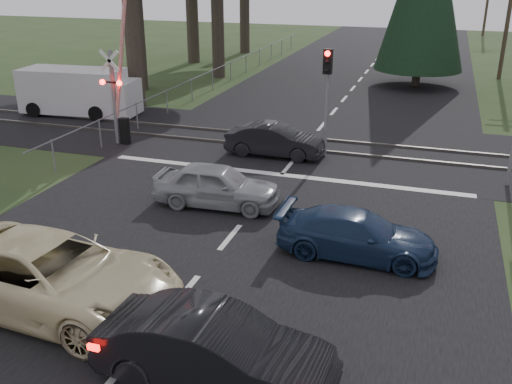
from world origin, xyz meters
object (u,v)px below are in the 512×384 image
at_px(cream_coupe, 51,275).
at_px(dark_hatchback, 215,351).
at_px(traffic_signal_center, 327,84).
at_px(dark_car_far, 275,140).
at_px(crossing_signal, 119,95).
at_px(silver_car, 217,185).
at_px(utility_pole_mid, 511,2).
at_px(blue_sedan, 357,235).
at_px(white_van, 82,92).

height_order(cream_coupe, dark_hatchback, cream_coupe).
bearing_deg(cream_coupe, traffic_signal_center, -12.04).
relative_size(dark_hatchback, dark_car_far, 1.13).
bearing_deg(traffic_signal_center, crossing_signal, -173.85).
bearing_deg(traffic_signal_center, silver_car, -110.59).
distance_m(crossing_signal, cream_coupe, 12.23).
relative_size(crossing_signal, traffic_signal_center, 1.70).
xyz_separation_m(utility_pole_mid, silver_car, (-9.65, -25.04, -4.07)).
xyz_separation_m(blue_sedan, white_van, (-15.06, 10.51, 0.54)).
bearing_deg(dark_hatchback, silver_car, 23.00).
bearing_deg(silver_car, cream_coupe, 165.59).
height_order(silver_car, dark_car_far, silver_car).
xyz_separation_m(dark_car_far, white_van, (-10.81, 3.33, 0.51)).
xyz_separation_m(utility_pole_mid, cream_coupe, (-10.91, -31.36, -3.93)).
xyz_separation_m(crossing_signal, blue_sedan, (10.69, -6.76, -1.47)).
relative_size(dark_hatchback, silver_car, 1.09).
xyz_separation_m(cream_coupe, dark_car_far, (1.57, 11.58, -0.18)).
bearing_deg(silver_car, white_van, 47.64).
bearing_deg(traffic_signal_center, blue_sedan, -72.49).
distance_m(dark_hatchback, silver_car, 8.06).
height_order(dark_hatchback, white_van, white_van).
xyz_separation_m(cream_coupe, silver_car, (1.26, 6.32, -0.14)).
bearing_deg(white_van, dark_hatchback, -55.07).
relative_size(dark_hatchback, blue_sedan, 1.05).
xyz_separation_m(silver_car, blue_sedan, (4.56, -1.93, -0.07)).
relative_size(crossing_signal, cream_coupe, 1.21).
height_order(utility_pole_mid, silver_car, utility_pole_mid).
xyz_separation_m(cream_coupe, blue_sedan, (5.82, 4.39, -0.21)).
bearing_deg(utility_pole_mid, cream_coupe, -109.18).
bearing_deg(dark_hatchback, cream_coupe, 75.94).
distance_m(utility_pole_mid, silver_car, 27.14).
relative_size(utility_pole_mid, silver_car, 2.33).
bearing_deg(dark_hatchback, utility_pole_mid, -10.10).
height_order(crossing_signal, cream_coupe, crossing_signal).
relative_size(traffic_signal_center, utility_pole_mid, 0.46).
relative_size(traffic_signal_center, silver_car, 1.06).
distance_m(utility_pole_mid, dark_car_far, 22.27).
distance_m(utility_pole_mid, dark_hatchback, 33.47).
height_order(traffic_signal_center, silver_car, traffic_signal_center).
bearing_deg(crossing_signal, silver_car, -38.23).
xyz_separation_m(blue_sedan, dark_car_far, (-4.26, 7.18, 0.03)).
relative_size(utility_pole_mid, white_van, 1.54).
relative_size(crossing_signal, utility_pole_mid, 0.77).
distance_m(utility_pole_mid, blue_sedan, 27.76).
height_order(traffic_signal_center, blue_sedan, traffic_signal_center).
xyz_separation_m(crossing_signal, white_van, (-4.37, 3.75, -0.93)).
height_order(silver_car, white_van, white_van).
relative_size(cream_coupe, white_van, 0.98).
bearing_deg(cream_coupe, silver_car, -7.52).
relative_size(utility_pole_mid, blue_sedan, 2.23).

